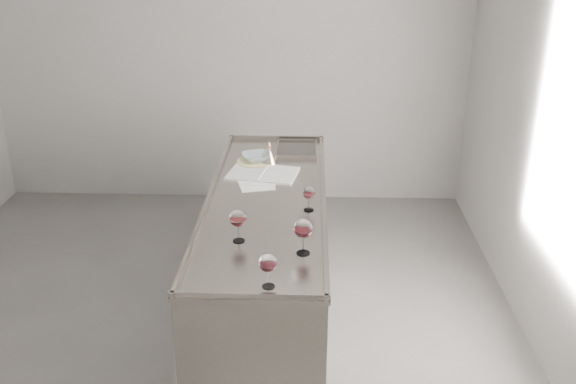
{
  "coord_description": "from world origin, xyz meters",
  "views": [
    {
      "loc": [
        0.78,
        -3.47,
        2.59
      ],
      "look_at": [
        0.64,
        0.21,
        1.02
      ],
      "focal_mm": 40.0,
      "sensor_mm": 36.0,
      "label": 1
    }
  ],
  "objects_px": {
    "wine_glass_small": "(309,193)",
    "wine_glass_right": "(303,229)",
    "counter": "(267,262)",
    "ceramic_bowl": "(257,157)",
    "wine_glass_middle": "(268,264)",
    "wine_glass_left": "(238,219)",
    "notebook": "(263,173)",
    "wine_funnel": "(269,157)"
  },
  "relations": [
    {
      "from": "counter",
      "to": "wine_glass_left",
      "type": "xyz_separation_m",
      "value": [
        -0.11,
        -0.61,
        0.6
      ]
    },
    {
      "from": "ceramic_bowl",
      "to": "wine_funnel",
      "type": "bearing_deg",
      "value": -19.33
    },
    {
      "from": "counter",
      "to": "wine_glass_small",
      "type": "bearing_deg",
      "value": -33.31
    },
    {
      "from": "wine_glass_small",
      "to": "wine_funnel",
      "type": "relative_size",
      "value": 0.87
    },
    {
      "from": "counter",
      "to": "wine_glass_middle",
      "type": "relative_size",
      "value": 13.5
    },
    {
      "from": "counter",
      "to": "wine_glass_left",
      "type": "bearing_deg",
      "value": -100.51
    },
    {
      "from": "counter",
      "to": "wine_glass_right",
      "type": "distance_m",
      "value": 0.99
    },
    {
      "from": "wine_glass_right",
      "to": "wine_glass_small",
      "type": "xyz_separation_m",
      "value": [
        0.03,
        0.55,
        -0.03
      ]
    },
    {
      "from": "counter",
      "to": "wine_funnel",
      "type": "height_order",
      "value": "wine_funnel"
    },
    {
      "from": "notebook",
      "to": "ceramic_bowl",
      "type": "bearing_deg",
      "value": 115.63
    },
    {
      "from": "wine_glass_left",
      "to": "wine_glass_small",
      "type": "height_order",
      "value": "wine_glass_left"
    },
    {
      "from": "wine_glass_right",
      "to": "wine_glass_small",
      "type": "height_order",
      "value": "wine_glass_right"
    },
    {
      "from": "wine_glass_middle",
      "to": "wine_funnel",
      "type": "height_order",
      "value": "wine_funnel"
    },
    {
      "from": "wine_glass_right",
      "to": "counter",
      "type": "bearing_deg",
      "value": 108.63
    },
    {
      "from": "wine_glass_small",
      "to": "wine_glass_right",
      "type": "bearing_deg",
      "value": -92.78
    },
    {
      "from": "counter",
      "to": "ceramic_bowl",
      "type": "height_order",
      "value": "ceramic_bowl"
    },
    {
      "from": "wine_glass_small",
      "to": "ceramic_bowl",
      "type": "distance_m",
      "value": 0.91
    },
    {
      "from": "counter",
      "to": "wine_glass_middle",
      "type": "xyz_separation_m",
      "value": [
        0.08,
        -1.08,
        0.59
      ]
    },
    {
      "from": "wine_glass_right",
      "to": "ceramic_bowl",
      "type": "bearing_deg",
      "value": 104.73
    },
    {
      "from": "wine_glass_small",
      "to": "wine_funnel",
      "type": "height_order",
      "value": "wine_funnel"
    },
    {
      "from": "wine_glass_right",
      "to": "notebook",
      "type": "bearing_deg",
      "value": 104.6
    },
    {
      "from": "wine_glass_middle",
      "to": "wine_glass_small",
      "type": "height_order",
      "value": "wine_glass_middle"
    },
    {
      "from": "wine_glass_small",
      "to": "ceramic_bowl",
      "type": "relative_size",
      "value": 0.76
    },
    {
      "from": "counter",
      "to": "wine_glass_left",
      "type": "distance_m",
      "value": 0.86
    },
    {
      "from": "wine_glass_right",
      "to": "ceramic_bowl",
      "type": "height_order",
      "value": "wine_glass_right"
    },
    {
      "from": "notebook",
      "to": "ceramic_bowl",
      "type": "xyz_separation_m",
      "value": [
        -0.06,
        0.23,
        0.04
      ]
    },
    {
      "from": "counter",
      "to": "ceramic_bowl",
      "type": "bearing_deg",
      "value": 100.09
    },
    {
      "from": "ceramic_bowl",
      "to": "wine_glass_right",
      "type": "bearing_deg",
      "value": -75.27
    },
    {
      "from": "wine_glass_middle",
      "to": "wine_glass_right",
      "type": "height_order",
      "value": "wine_glass_right"
    },
    {
      "from": "wine_glass_middle",
      "to": "wine_glass_right",
      "type": "bearing_deg",
      "value": 64.57
    },
    {
      "from": "wine_glass_left",
      "to": "wine_funnel",
      "type": "height_order",
      "value": "wine_glass_left"
    },
    {
      "from": "notebook",
      "to": "wine_funnel",
      "type": "xyz_separation_m",
      "value": [
        0.03,
        0.19,
        0.05
      ]
    },
    {
      "from": "wine_glass_left",
      "to": "wine_glass_middle",
      "type": "relative_size",
      "value": 1.06
    },
    {
      "from": "wine_glass_right",
      "to": "notebook",
      "type": "relative_size",
      "value": 0.39
    },
    {
      "from": "wine_glass_left",
      "to": "wine_funnel",
      "type": "bearing_deg",
      "value": 85.52
    },
    {
      "from": "wine_glass_small",
      "to": "wine_glass_middle",
      "type": "bearing_deg",
      "value": -101.99
    },
    {
      "from": "wine_glass_middle",
      "to": "wine_glass_right",
      "type": "distance_m",
      "value": 0.38
    },
    {
      "from": "wine_glass_left",
      "to": "notebook",
      "type": "distance_m",
      "value": 1.03
    },
    {
      "from": "wine_glass_middle",
      "to": "counter",
      "type": "bearing_deg",
      "value": 94.42
    },
    {
      "from": "wine_glass_small",
      "to": "ceramic_bowl",
      "type": "height_order",
      "value": "wine_glass_small"
    },
    {
      "from": "ceramic_bowl",
      "to": "notebook",
      "type": "bearing_deg",
      "value": -74.57
    },
    {
      "from": "wine_glass_middle",
      "to": "ceramic_bowl",
      "type": "xyz_separation_m",
      "value": [
        -0.2,
        1.72,
        -0.08
      ]
    }
  ]
}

